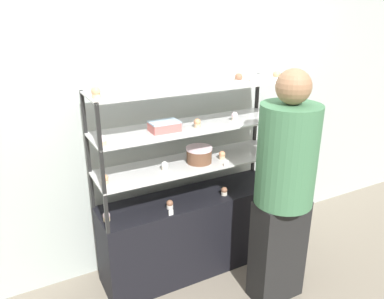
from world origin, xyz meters
name	(u,v)px	position (x,y,z in m)	size (l,w,h in m)	color
ground_plane	(192,266)	(0.00, 0.00, 0.00)	(20.00, 20.00, 0.00)	gray
back_wall	(172,111)	(0.00, 0.35, 1.30)	(8.00, 0.05, 2.60)	#A8B2AD
display_base	(192,232)	(0.00, 0.00, 0.34)	(1.51, 0.42, 0.68)	black
display_riser_lower	(192,164)	(0.00, 0.00, 0.96)	(1.51, 0.42, 0.30)	black
display_riser_middle	(192,128)	(0.00, 0.00, 1.26)	(1.51, 0.42, 0.30)	black
display_riser_upper	(192,88)	(0.00, 0.00, 1.55)	(1.51, 0.42, 0.30)	black
layer_cake_centerpiece	(199,155)	(0.05, -0.03, 1.04)	(0.20, 0.20, 0.12)	brown
sheet_cake_frosted	(164,126)	(-0.24, -0.03, 1.31)	(0.21, 0.14, 0.07)	#C66660
cupcake_0	(107,217)	(-0.71, -0.04, 0.71)	(0.05, 0.05, 0.07)	#CCB28C
cupcake_1	(170,204)	(-0.24, -0.09, 0.71)	(0.05, 0.05, 0.07)	white
cupcake_2	(224,191)	(0.24, -0.10, 0.71)	(0.05, 0.05, 0.07)	beige
cupcake_3	(264,178)	(0.69, -0.05, 0.71)	(0.05, 0.05, 0.07)	beige
price_tag_0	(171,213)	(-0.27, -0.19, 0.70)	(0.04, 0.00, 0.04)	white
cupcake_4	(105,179)	(-0.70, -0.05, 1.01)	(0.05, 0.05, 0.07)	#CCB28C
cupcake_5	(165,166)	(-0.25, -0.03, 1.01)	(0.05, 0.05, 0.07)	beige
cupcake_6	(222,155)	(0.24, -0.05, 1.01)	(0.05, 0.05, 0.07)	#CCB28C
cupcake_7	(271,146)	(0.71, -0.08, 1.01)	(0.05, 0.05, 0.07)	#CCB28C
price_tag_1	(226,163)	(0.19, -0.19, 1.00)	(0.04, 0.00, 0.04)	white
cupcake_8	(102,140)	(-0.71, -0.11, 1.31)	(0.05, 0.05, 0.07)	#CCB28C
cupcake_9	(197,123)	(0.01, -0.06, 1.31)	(0.05, 0.05, 0.07)	#CCB28C
cupcake_10	(235,116)	(0.35, -0.04, 1.31)	(0.05, 0.05, 0.07)	beige
cupcake_11	(273,112)	(0.71, -0.07, 1.31)	(0.05, 0.05, 0.07)	white
price_tag_2	(261,120)	(0.49, -0.19, 1.30)	(0.04, 0.00, 0.04)	white
cupcake_12	(96,93)	(-0.71, -0.07, 1.60)	(0.06, 0.06, 0.07)	#CCB28C
cupcake_13	(152,88)	(-0.34, -0.10, 1.60)	(0.06, 0.06, 0.07)	white
cupcake_14	(197,83)	(-0.01, -0.09, 1.60)	(0.06, 0.06, 0.07)	#CCB28C
cupcake_15	(239,78)	(0.36, -0.07, 1.60)	(0.06, 0.06, 0.07)	white
cupcake_16	(277,76)	(0.68, -0.11, 1.60)	(0.06, 0.06, 0.07)	white
price_tag_3	(195,88)	(-0.07, -0.19, 1.59)	(0.04, 0.00, 0.04)	white
donut_glazed	(242,78)	(0.45, 0.02, 1.59)	(0.14, 0.14, 0.03)	#EFE5CC
customer_figure	(284,186)	(0.41, -0.59, 0.93)	(0.41, 0.41, 1.74)	black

